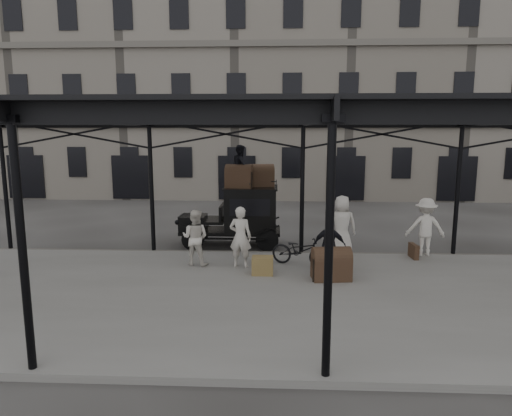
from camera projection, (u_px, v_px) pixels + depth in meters
The scene contains 18 objects.
ground at pixel (305, 275), 13.33m from camera, with size 120.00×120.00×0.00m, color #383533.
platform at pixel (309, 297), 11.35m from camera, with size 28.00×8.00×0.15m, color slate.
canopy at pixel (312, 112), 10.86m from camera, with size 22.50×9.00×4.74m.
building_frontage at pixel (290, 87), 29.88m from camera, with size 64.00×8.00×14.00m, color slate.
taxi at pixel (242, 214), 16.46m from camera, with size 3.65×1.55×2.18m.
porter_left at pixel (240, 237), 13.45m from camera, with size 0.67×0.44×1.83m, color beige.
porter_midleft at pixel (195, 238), 13.69m from camera, with size 0.82×0.64×1.69m, color silver.
porter_centre at pixel (342, 225), 14.86m from camera, with size 0.95×0.62×1.95m, color beige.
porter_official at pixel (329, 246), 12.92m from camera, with size 0.93×0.39×1.58m, color black.
porter_right at pixel (425, 227), 14.74m from camera, with size 1.21×0.70×1.88m, color silver.
bicycle at pixel (300, 250), 13.67m from camera, with size 0.62×1.78×0.94m, color black.
porter_roof at pixel (241, 166), 16.08m from camera, with size 0.73×0.57×1.49m, color black.
steamer_trunk_roof_near at pixel (239, 178), 16.00m from camera, with size 0.93×0.57×0.68m, color #463020, non-canonical shape.
steamer_trunk_roof_far at pixel (261, 177), 16.41m from camera, with size 0.91×0.55×0.67m, color #463020, non-canonical shape.
steamer_trunk_platform at pixel (331, 266), 12.41m from camera, with size 1.03×0.63×0.75m, color #463020, non-canonical shape.
wicker_hamper at pixel (263, 266), 12.88m from camera, with size 0.60×0.45×0.50m, color olive.
suitcase_upright at pixel (414, 251), 14.52m from camera, with size 0.15×0.60×0.45m, color #463020.
suitcase_flat at pixel (333, 256), 14.06m from camera, with size 0.60×0.15×0.40m, color #463020.
Camera 1 is at (-0.84, -12.86, 4.17)m, focal length 32.00 mm.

